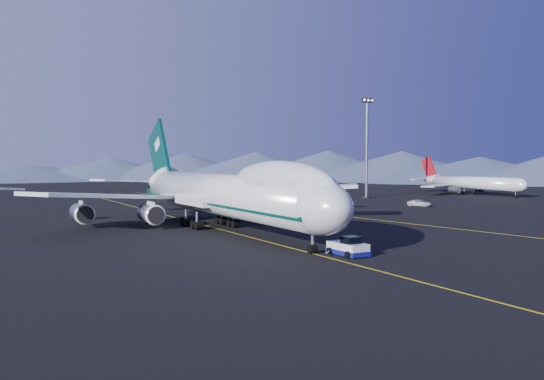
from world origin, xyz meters
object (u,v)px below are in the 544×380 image
boeing_747 (223,193)px  service_van (420,203)px  pushback_tug (348,249)px  second_jet (470,183)px  floodlight_mast (367,148)px

boeing_747 → service_van: boeing_747 is taller
pushback_tug → second_jet: 128.13m
second_jet → floodlight_mast: floodlight_mast is taller
pushback_tug → floodlight_mast: bearing=49.2°
boeing_747 → service_van: size_ratio=13.01×
boeing_747 → floodlight_mast: floodlight_mast is taller
service_van → floodlight_mast: size_ratio=0.20×
pushback_tug → second_jet: size_ratio=0.13×
boeing_747 → second_jet: bearing=25.0°
second_jet → floodlight_mast: (-38.11, 2.17, 10.61)m
floodlight_mast → second_jet: bearing=-3.3°
boeing_747 → second_jet: (104.45, 48.67, -2.13)m
second_jet → floodlight_mast: bearing=-167.5°
boeing_747 → pushback_tug: 30.12m
second_jet → floodlight_mast: size_ratio=1.52×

